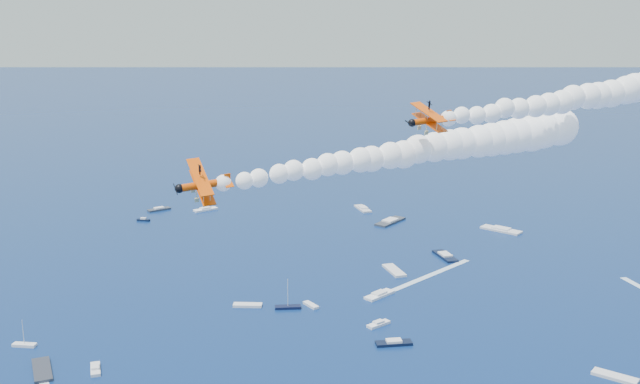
# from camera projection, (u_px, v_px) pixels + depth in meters

# --- Properties ---
(biplane_lead) EXTENTS (11.01, 11.72, 7.16)m
(biplane_lead) POSITION_uv_depth(u_px,v_px,m) (431.00, 120.00, 111.63)
(biplane_lead) COLOR #E24804
(biplane_trail) EXTENTS (12.48, 13.30, 9.19)m
(biplane_trail) POSITION_uv_depth(u_px,v_px,m) (204.00, 185.00, 107.00)
(biplane_trail) COLOR #E14904
(smoke_trail_lead) EXTENTS (66.07, 62.90, 11.20)m
(smoke_trail_lead) POSITION_uv_depth(u_px,v_px,m) (600.00, 94.00, 122.91)
(smoke_trail_lead) COLOR white
(smoke_trail_trail) EXTENTS (66.02, 61.44, 11.20)m
(smoke_trail_trail) POSITION_uv_depth(u_px,v_px,m) (404.00, 153.00, 117.31)
(smoke_trail_trail) COLOR white
(spectator_boats) EXTENTS (234.98, 182.51, 0.70)m
(spectator_boats) POSITION_uv_depth(u_px,v_px,m) (410.00, 279.00, 220.90)
(spectator_boats) COLOR #282B36
(spectator_boats) RESTS_ON ground
(boat_wakes) EXTENTS (149.80, 133.40, 0.04)m
(boat_wakes) POSITION_uv_depth(u_px,v_px,m) (420.00, 322.00, 191.61)
(boat_wakes) COLOR white
(boat_wakes) RESTS_ON ground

